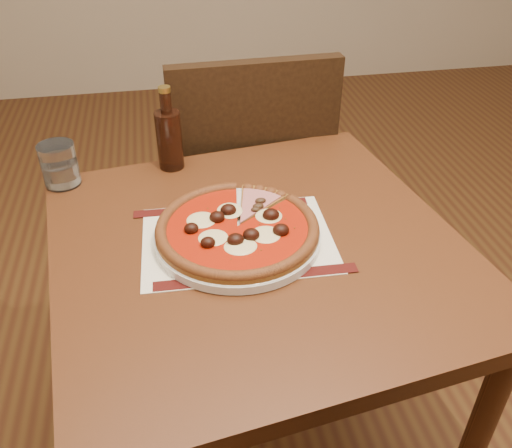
{
  "coord_description": "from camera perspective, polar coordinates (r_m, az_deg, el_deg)",
  "views": [
    {
      "loc": [
        -0.99,
        -0.69,
        1.4
      ],
      "look_at": [
        -0.83,
        0.18,
        0.78
      ],
      "focal_mm": 38.0,
      "sensor_mm": 36.0,
      "label": 1
    }
  ],
  "objects": [
    {
      "name": "bottle",
      "position": [
        1.32,
        -9.13,
        9.03
      ],
      "size": [
        0.06,
        0.06,
        0.2
      ],
      "color": "#35170D",
      "rests_on": "table"
    },
    {
      "name": "plate",
      "position": [
        1.08,
        -1.95,
        -1.23
      ],
      "size": [
        0.33,
        0.33,
        0.02
      ],
      "primitive_type": "cylinder",
      "color": "white",
      "rests_on": "placemat"
    },
    {
      "name": "pizza",
      "position": [
        1.07,
        -1.98,
        -0.38
      ],
      "size": [
        0.33,
        0.33,
        0.04
      ],
      "color": "#9D6526",
      "rests_on": "plate"
    },
    {
      "name": "table",
      "position": [
        1.15,
        0.18,
        -5.93
      ],
      "size": [
        0.9,
        0.9,
        0.75
      ],
      "rotation": [
        0.0,
        0.0,
        0.14
      ],
      "color": "#5A2B15",
      "rests_on": "ground"
    },
    {
      "name": "ham_slice",
      "position": [
        1.15,
        0.65,
        2.26
      ],
      "size": [
        0.12,
        0.15,
        0.02
      ],
      "rotation": [
        0.0,
        0.0,
        1.01
      ],
      "color": "#9D6526",
      "rests_on": "plate"
    },
    {
      "name": "placemat",
      "position": [
        1.09,
        -1.94,
        -1.65
      ],
      "size": [
        0.39,
        0.29,
        0.0
      ],
      "primitive_type": "cube",
      "rotation": [
        0.0,
        0.0,
        -0.04
      ],
      "color": "white",
      "rests_on": "table"
    },
    {
      "name": "chair_far",
      "position": [
        1.67,
        -0.9,
        4.46
      ],
      "size": [
        0.47,
        0.47,
        0.96
      ],
      "rotation": [
        0.0,
        0.0,
        3.17
      ],
      "color": "black",
      "rests_on": "ground"
    },
    {
      "name": "water_glass",
      "position": [
        1.33,
        -20.0,
        5.89
      ],
      "size": [
        0.11,
        0.11,
        0.1
      ],
      "primitive_type": "cylinder",
      "rotation": [
        0.0,
        0.0,
        0.41
      ],
      "color": "white",
      "rests_on": "table"
    }
  ]
}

